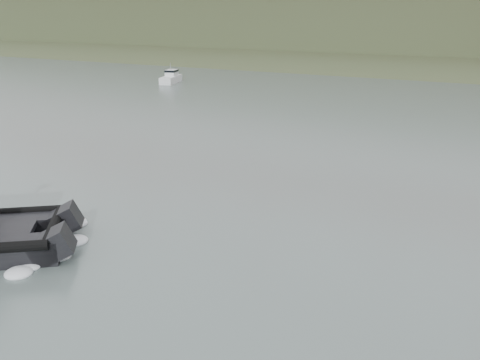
# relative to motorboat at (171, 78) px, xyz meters

# --- Properties ---
(ground) EXTENTS (400.00, 400.00, 0.00)m
(ground) POSITION_rel_motorboat_xyz_m (35.31, -51.04, -0.76)
(ground) COLOR #495753
(ground) RESTS_ON ground
(headlands) EXTENTS (500.00, 105.36, 27.12)m
(headlands) POSITION_rel_motorboat_xyz_m (35.31, 74.45, 6.28)
(headlands) COLOR #3C4C2B
(headlands) RESTS_ON ground
(motorboat) EXTENTS (3.28, 5.85, 3.06)m
(motorboat) POSITION_rel_motorboat_xyz_m (0.00, 0.00, 0.00)
(motorboat) COLOR silver
(motorboat) RESTS_ON ground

